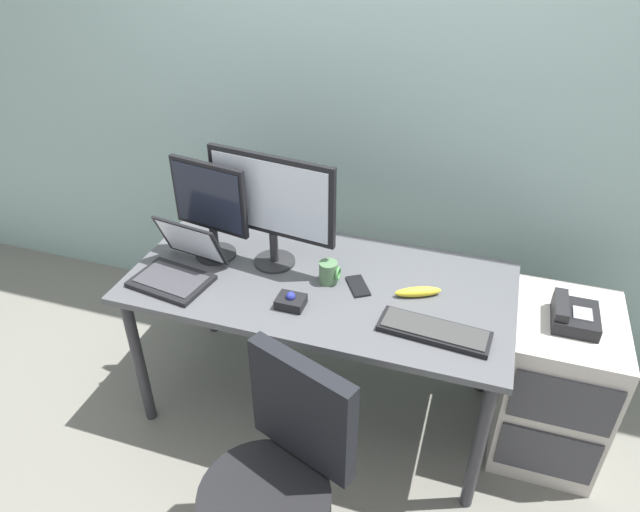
{
  "coord_description": "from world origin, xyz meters",
  "views": [
    {
      "loc": [
        0.6,
        -1.86,
        2.15
      ],
      "look_at": [
        0.0,
        0.0,
        0.86
      ],
      "focal_mm": 32.29,
      "sensor_mm": 36.0,
      "label": 1
    }
  ],
  "objects_px": {
    "laptop": "(178,266)",
    "file_cabinet": "(553,384)",
    "desk_phone": "(573,316)",
    "trackball_mouse": "(291,301)",
    "monitor_main": "(271,202)",
    "keyboard": "(434,331)",
    "monitor_side": "(210,205)",
    "cell_phone": "(358,286)",
    "office_chair": "(277,495)",
    "banana": "(418,292)",
    "coffee_mug": "(329,273)"
  },
  "relations": [
    {
      "from": "file_cabinet",
      "to": "desk_phone",
      "type": "relative_size",
      "value": 3.49
    },
    {
      "from": "office_chair",
      "to": "banana",
      "type": "bearing_deg",
      "value": 69.26
    },
    {
      "from": "keyboard",
      "to": "desk_phone",
      "type": "bearing_deg",
      "value": 29.12
    },
    {
      "from": "keyboard",
      "to": "laptop",
      "type": "relative_size",
      "value": 1.19
    },
    {
      "from": "file_cabinet",
      "to": "laptop",
      "type": "distance_m",
      "value": 1.66
    },
    {
      "from": "cell_phone",
      "to": "banana",
      "type": "relative_size",
      "value": 0.75
    },
    {
      "from": "file_cabinet",
      "to": "keyboard",
      "type": "height_order",
      "value": "keyboard"
    },
    {
      "from": "desk_phone",
      "to": "coffee_mug",
      "type": "distance_m",
      "value": 0.97
    },
    {
      "from": "laptop",
      "to": "file_cabinet",
      "type": "bearing_deg",
      "value": 9.19
    },
    {
      "from": "trackball_mouse",
      "to": "cell_phone",
      "type": "xyz_separation_m",
      "value": [
        0.22,
        0.2,
        -0.02
      ]
    },
    {
      "from": "desk_phone",
      "to": "file_cabinet",
      "type": "bearing_deg",
      "value": 63.22
    },
    {
      "from": "file_cabinet",
      "to": "banana",
      "type": "bearing_deg",
      "value": -172.16
    },
    {
      "from": "trackball_mouse",
      "to": "file_cabinet",
      "type": "bearing_deg",
      "value": 15.72
    },
    {
      "from": "trackball_mouse",
      "to": "banana",
      "type": "bearing_deg",
      "value": 25.08
    },
    {
      "from": "monitor_side",
      "to": "trackball_mouse",
      "type": "distance_m",
      "value": 0.55
    },
    {
      "from": "office_chair",
      "to": "keyboard",
      "type": "xyz_separation_m",
      "value": [
        0.4,
        0.6,
        0.34
      ]
    },
    {
      "from": "coffee_mug",
      "to": "monitor_side",
      "type": "bearing_deg",
      "value": 175.75
    },
    {
      "from": "monitor_main",
      "to": "desk_phone",
      "type": "bearing_deg",
      "value": 1.06
    },
    {
      "from": "keyboard",
      "to": "coffee_mug",
      "type": "distance_m",
      "value": 0.5
    },
    {
      "from": "office_chair",
      "to": "coffee_mug",
      "type": "distance_m",
      "value": 0.87
    },
    {
      "from": "laptop",
      "to": "cell_phone",
      "type": "height_order",
      "value": "laptop"
    },
    {
      "from": "office_chair",
      "to": "coffee_mug",
      "type": "relative_size",
      "value": 9.76
    },
    {
      "from": "cell_phone",
      "to": "monitor_main",
      "type": "bearing_deg",
      "value": 139.41
    },
    {
      "from": "trackball_mouse",
      "to": "banana",
      "type": "height_order",
      "value": "trackball_mouse"
    },
    {
      "from": "office_chair",
      "to": "monitor_side",
      "type": "distance_m",
      "value": 1.18
    },
    {
      "from": "trackball_mouse",
      "to": "cell_phone",
      "type": "bearing_deg",
      "value": 42.06
    },
    {
      "from": "file_cabinet",
      "to": "desk_phone",
      "type": "distance_m",
      "value": 0.38
    },
    {
      "from": "file_cabinet",
      "to": "coffee_mug",
      "type": "bearing_deg",
      "value": -173.9
    },
    {
      "from": "laptop",
      "to": "trackball_mouse",
      "type": "xyz_separation_m",
      "value": [
        0.52,
        -0.04,
        -0.03
      ]
    },
    {
      "from": "desk_phone",
      "to": "coffee_mug",
      "type": "bearing_deg",
      "value": -174.82
    },
    {
      "from": "keyboard",
      "to": "coffee_mug",
      "type": "xyz_separation_m",
      "value": [
        -0.47,
        0.19,
        0.03
      ]
    },
    {
      "from": "desk_phone",
      "to": "monitor_main",
      "type": "height_order",
      "value": "monitor_main"
    },
    {
      "from": "monitor_main",
      "to": "keyboard",
      "type": "bearing_deg",
      "value": -19.07
    },
    {
      "from": "office_chair",
      "to": "laptop",
      "type": "xyz_separation_m",
      "value": [
        -0.68,
        0.63,
        0.38
      ]
    },
    {
      "from": "desk_phone",
      "to": "office_chair",
      "type": "distance_m",
      "value": 1.29
    },
    {
      "from": "file_cabinet",
      "to": "monitor_side",
      "type": "height_order",
      "value": "monitor_side"
    },
    {
      "from": "file_cabinet",
      "to": "coffee_mug",
      "type": "relative_size",
      "value": 7.44
    },
    {
      "from": "desk_phone",
      "to": "trackball_mouse",
      "type": "height_order",
      "value": "trackball_mouse"
    },
    {
      "from": "laptop",
      "to": "cell_phone",
      "type": "distance_m",
      "value": 0.75
    },
    {
      "from": "keyboard",
      "to": "monitor_main",
      "type": "bearing_deg",
      "value": 160.93
    },
    {
      "from": "desk_phone",
      "to": "monitor_main",
      "type": "distance_m",
      "value": 1.27
    },
    {
      "from": "office_chair",
      "to": "monitor_main",
      "type": "distance_m",
      "value": 1.11
    },
    {
      "from": "file_cabinet",
      "to": "monitor_main",
      "type": "distance_m",
      "value": 1.42
    },
    {
      "from": "monitor_main",
      "to": "monitor_side",
      "type": "distance_m",
      "value": 0.28
    },
    {
      "from": "coffee_mug",
      "to": "cell_phone",
      "type": "bearing_deg",
      "value": 1.07
    },
    {
      "from": "monitor_main",
      "to": "trackball_mouse",
      "type": "xyz_separation_m",
      "value": [
        0.17,
        -0.26,
        -0.28
      ]
    },
    {
      "from": "monitor_side",
      "to": "cell_phone",
      "type": "relative_size",
      "value": 3.15
    },
    {
      "from": "laptop",
      "to": "coffee_mug",
      "type": "bearing_deg",
      "value": 13.98
    },
    {
      "from": "monitor_side",
      "to": "banana",
      "type": "bearing_deg",
      "value": -1.21
    },
    {
      "from": "monitor_main",
      "to": "keyboard",
      "type": "height_order",
      "value": "monitor_main"
    }
  ]
}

